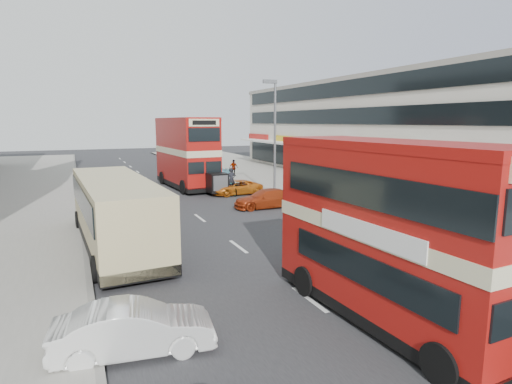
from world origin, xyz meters
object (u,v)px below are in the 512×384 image
car_left_front (134,329)px  car_right_a (266,199)px  coach (116,210)px  pedestrian_far (234,168)px  bus_second (187,152)px  bus_main (392,232)px  cyclist (232,186)px  car_right_b (236,187)px  car_right_c (211,172)px  pedestrian_near (329,192)px  street_lamp (274,130)px

car_left_front → car_right_a: bearing=-27.7°
coach → pedestrian_far: size_ratio=6.65×
bus_second → coach: bearing=61.5°
bus_main → cyclist: bearing=-100.9°
car_right_b → cyclist: cyclist is taller
car_right_a → car_right_c: size_ratio=1.11×
car_right_a → car_right_b: car_right_a is taller
car_left_front → cyclist: size_ratio=1.83×
coach → pedestrian_near: bearing=10.9°
car_right_c → pedestrian_near: size_ratio=1.96×
bus_second → car_left_front: 25.50m
street_lamp → bus_main: street_lamp is taller
pedestrian_far → car_right_b: bearing=-117.8°
pedestrian_far → car_left_front: bearing=-123.1°
car_right_a → bus_second: bearing=-164.8°
street_lamp → pedestrian_far: size_ratio=5.14×
car_right_b → cyclist: bearing=-79.9°
bus_main → car_right_c: bus_main is taller
pedestrian_far → cyclist: bearing=-119.8°
coach → car_right_c: coach is taller
street_lamp → car_right_a: size_ratio=2.01×
bus_second → car_right_a: bearing=99.4°
car_right_c → cyclist: bearing=-4.7°
car_right_b → pedestrian_far: (3.24, 9.24, 0.41)m
bus_main → cyclist: size_ratio=4.27×
car_right_a → pedestrian_near: (3.42, -1.86, 0.49)m
pedestrian_near → car_right_b: bearing=-108.2°
bus_main → coach: (-6.07, 10.07, -0.85)m
bus_second → pedestrian_near: 13.47m
street_lamp → cyclist: bearing=134.6°
street_lamp → car_right_b: street_lamp is taller
car_right_b → car_left_front: bearing=-30.6°
car_right_c → cyclist: 9.38m
coach → cyclist: size_ratio=5.24×
car_right_a → pedestrian_far: (3.28, 14.54, 0.35)m
bus_main → car_left_front: bus_main is taller
bus_second → car_right_b: size_ratio=2.60×
cyclist → bus_main: bearing=-102.2°
bus_second → pedestrian_near: size_ratio=5.36×
bus_second → car_right_c: (3.35, 4.33, -2.25)m
car_right_a → car_right_c: bearing=178.1°
pedestrian_near → cyclist: size_ratio=0.93×
car_right_b → car_right_a: bearing=-4.1°
car_right_a → car_right_b: 5.30m
bus_main → bus_second: 25.29m
street_lamp → bus_main: bearing=-106.3°
bus_main → bus_second: bearing=-94.7°
car_left_front → pedestrian_near: 18.08m
car_right_b → pedestrian_far: size_ratio=2.43×
street_lamp → car_right_b: (-1.89, 2.42, -4.25)m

